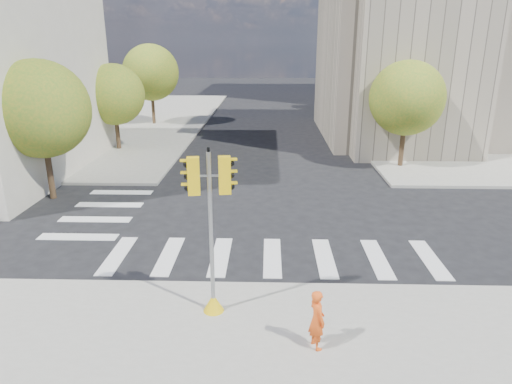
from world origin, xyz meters
TOP-DOWN VIEW (x-y plane):
  - ground at (0.00, 0.00)m, footprint 160.00×160.00m
  - sidewalk_far_right at (20.00, 26.00)m, footprint 28.00×40.00m
  - sidewalk_far_left at (-20.00, 26.00)m, footprint 28.00×40.00m
  - civic_building at (15.59, 19.12)m, footprint 26.00×16.00m
  - tree_lw_near at (-10.50, 4.00)m, footprint 4.40×4.40m
  - tree_lw_mid at (-10.50, 14.00)m, footprint 4.00×4.00m
  - tree_lw_far at (-10.50, 24.00)m, footprint 4.80×4.80m
  - tree_re_near at (7.50, 10.00)m, footprint 4.20×4.20m
  - tree_re_mid at (7.50, 22.00)m, footprint 4.60×4.60m
  - tree_re_far at (7.50, 34.00)m, footprint 4.00×4.00m
  - lamp_near at (8.00, 14.00)m, footprint 0.35×0.18m
  - lamp_far at (8.00, 28.00)m, footprint 0.35×0.18m
  - traffic_signal at (-1.71, -5.56)m, footprint 1.08×0.56m
  - photographer at (0.91, -7.02)m, footprint 0.54×0.64m

SIDE VIEW (x-z plane):
  - ground at x=0.00m, z-range 0.00..0.00m
  - sidewalk_far_right at x=20.00m, z-range 0.00..0.15m
  - sidewalk_far_left at x=-20.00m, z-range 0.00..0.15m
  - photographer at x=0.91m, z-range 0.15..1.65m
  - traffic_signal at x=-1.71m, z-range -0.20..4.33m
  - tree_lw_mid at x=-10.50m, z-range 0.88..6.65m
  - tree_re_far at x=7.50m, z-range 0.93..6.80m
  - tree_re_near at x=7.50m, z-range 0.97..7.13m
  - tree_lw_near at x=-10.50m, z-range 1.00..7.41m
  - tree_re_mid at x=7.50m, z-range 1.02..7.68m
  - tree_lw_far at x=-10.50m, z-range 1.07..8.01m
  - lamp_near at x=8.00m, z-range 0.52..8.63m
  - lamp_far at x=8.00m, z-range 0.52..8.63m
  - civic_building at x=15.59m, z-range -2.43..16.96m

